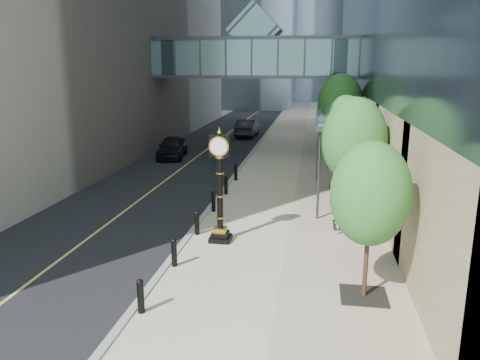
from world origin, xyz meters
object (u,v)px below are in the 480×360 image
(street_clock, at_px, (220,194))
(car_far, at_px, (247,128))
(pedestrian, at_px, (341,217))
(car_near, at_px, (172,147))

(street_clock, height_order, car_far, street_clock)
(pedestrian, distance_m, car_near, 19.49)
(pedestrian, height_order, car_near, car_near)
(pedestrian, relative_size, car_far, 0.29)
(street_clock, relative_size, car_far, 0.86)
(pedestrian, distance_m, car_far, 28.61)
(pedestrian, bearing_deg, street_clock, 18.10)
(street_clock, xyz_separation_m, pedestrian, (4.76, 1.48, -1.16))
(street_clock, relative_size, car_near, 0.93)
(car_far, bearing_deg, street_clock, 97.64)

